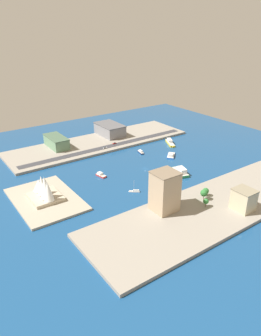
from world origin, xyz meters
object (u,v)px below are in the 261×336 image
at_px(water_taxi_orange, 158,184).
at_px(office_block_beige, 244,200).
at_px(catamaran_blue, 171,155).
at_px(warehouse_low_gray, 110,129).
at_px(ferry_yellow_fast, 170,142).
at_px(apartment_midrise_tan, 165,191).
at_px(sailboat_small_white, 135,191).
at_px(tugboat_red, 101,175).
at_px(van_white, 105,148).
at_px(traffic_light_waterfront, 114,144).
at_px(opera_landmark, 44,189).
at_px(ferry_green_doubledeck, 181,171).
at_px(patrol_launch_navy, 141,152).
at_px(pickup_red, 114,143).
at_px(terminal_long_green, 56,142).

bearing_deg(water_taxi_orange, office_block_beige, -160.82).
xyz_separation_m(catamaran_blue, warehouse_low_gray, (102.91, 20.68, 8.80)).
distance_m(ferry_yellow_fast, apartment_midrise_tan, 166.58).
bearing_deg(sailboat_small_white, catamaran_blue, -62.01).
relative_size(tugboat_red, van_white, 3.01).
relative_size(sailboat_small_white, traffic_light_waterfront, 1.83).
bearing_deg(office_block_beige, tugboat_red, 25.86).
xyz_separation_m(water_taxi_orange, opera_landmark, (35.86, 99.19, 9.30)).
distance_m(ferry_green_doubledeck, patrol_launch_navy, 70.79).
distance_m(sailboat_small_white, van_white, 111.77).
xyz_separation_m(warehouse_low_gray, van_white, (-41.47, 32.97, -6.64)).
bearing_deg(office_block_beige, apartment_midrise_tan, 55.17).
bearing_deg(ferry_yellow_fast, pickup_red, 60.46).
xyz_separation_m(patrol_launch_navy, apartment_midrise_tan, (-117.00, 64.14, 18.48)).
distance_m(ferry_green_doubledeck, catamaran_blue, 47.45).
bearing_deg(catamaran_blue, terminal_long_green, 44.67).
bearing_deg(apartment_midrise_tan, warehouse_low_gray, -19.07).
distance_m(ferry_yellow_fast, opera_landmark, 192.21).
distance_m(apartment_midrise_tan, traffic_light_waterfront, 152.91).
xyz_separation_m(traffic_light_waterfront, opera_landmark, (-70.09, 117.46, 3.85)).
bearing_deg(traffic_light_waterfront, tugboat_red, 136.96).
bearing_deg(patrol_launch_navy, office_block_beige, 175.93).
xyz_separation_m(sailboat_small_white, van_white, (107.02, -32.12, 2.68)).
distance_m(catamaran_blue, terminal_long_green, 142.07).
relative_size(water_taxi_orange, catamaran_blue, 0.69).
xyz_separation_m(water_taxi_orange, office_block_beige, (-76.69, -26.67, 10.24)).
bearing_deg(catamaran_blue, traffic_light_waterfront, 35.62).
relative_size(patrol_launch_navy, apartment_midrise_tan, 0.38).
distance_m(office_block_beige, van_white, 187.16).
relative_size(ferry_green_doubledeck, pickup_red, 5.17).
height_order(warehouse_low_gray, terminal_long_green, warehouse_low_gray).
xyz_separation_m(sailboat_small_white, warehouse_low_gray, (148.50, -65.09, 9.32)).
height_order(sailboat_small_white, opera_landmark, opera_landmark).
height_order(apartment_midrise_tan, traffic_light_waterfront, apartment_midrise_tan).
distance_m(warehouse_low_gray, van_white, 53.40).
distance_m(office_block_beige, pickup_red, 192.95).
xyz_separation_m(catamaran_blue, apartment_midrise_tan, (-87.44, 86.48, 18.22)).
bearing_deg(office_block_beige, opera_landmark, 48.19).
bearing_deg(ferry_green_doubledeck, apartment_midrise_tan, 126.29).
distance_m(ferry_green_doubledeck, warehouse_low_gray, 144.33).
relative_size(traffic_light_waterfront, opera_landmark, 0.19).
distance_m(ferry_green_doubledeck, opera_landmark, 139.03).
bearing_deg(warehouse_low_gray, ferry_green_doubledeck, 178.88).
distance_m(warehouse_low_gray, opera_landmark, 179.88).
distance_m(apartment_midrise_tan, pickup_red, 164.75).
xyz_separation_m(terminal_long_green, pickup_red, (-32.55, -64.39, -5.85)).
height_order(sailboat_small_white, traffic_light_waterfront, sailboat_small_white).
relative_size(patrol_launch_navy, warehouse_low_gray, 0.29).
relative_size(patrol_launch_navy, terminal_long_green, 0.32).
height_order(ferry_green_doubledeck, opera_landmark, opera_landmark).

